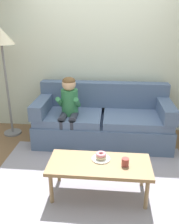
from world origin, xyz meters
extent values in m
plane|color=brown|center=(0.00, 0.00, 0.00)|extent=(10.00, 10.00, 0.00)
cube|color=beige|center=(0.00, 1.40, 1.40)|extent=(8.00, 0.10, 2.80)
cube|color=#9993A3|center=(0.00, -0.25, 0.01)|extent=(2.56, 1.77, 0.01)
cube|color=slate|center=(0.08, 0.80, 0.19)|extent=(2.15, 0.90, 0.38)
cube|color=slate|center=(-0.45, 0.75, 0.44)|extent=(1.03, 0.74, 0.12)
cube|color=slate|center=(0.62, 0.75, 0.44)|extent=(1.03, 0.74, 0.12)
cube|color=slate|center=(0.08, 1.15, 0.71)|extent=(2.15, 0.20, 0.42)
cube|color=slate|center=(-0.89, 0.80, 0.61)|extent=(0.20, 0.90, 0.22)
cube|color=slate|center=(1.06, 0.80, 0.61)|extent=(0.20, 0.90, 0.22)
cube|color=#937551|center=(0.10, -0.52, 0.40)|extent=(1.14, 0.51, 0.04)
cylinder|color=#937551|center=(-0.41, -0.71, 0.19)|extent=(0.04, 0.04, 0.38)
cylinder|color=#937551|center=(0.62, -0.71, 0.19)|extent=(0.04, 0.04, 0.38)
cylinder|color=#937551|center=(-0.41, -0.32, 0.19)|extent=(0.04, 0.04, 0.38)
cylinder|color=#937551|center=(0.62, -0.32, 0.19)|extent=(0.04, 0.04, 0.38)
cylinder|color=#337A4C|center=(-0.43, 0.72, 0.70)|extent=(0.26, 0.26, 0.40)
sphere|color=#DBAD89|center=(-0.43, 0.70, 1.00)|extent=(0.21, 0.21, 0.21)
ellipsoid|color=brown|center=(-0.43, 0.70, 1.04)|extent=(0.20, 0.20, 0.12)
cylinder|color=#333847|center=(-0.51, 0.57, 0.51)|extent=(0.11, 0.30, 0.11)
cylinder|color=#333847|center=(-0.51, 0.42, 0.28)|extent=(0.09, 0.09, 0.44)
cube|color=black|center=(-0.51, 0.37, 0.03)|extent=(0.10, 0.20, 0.06)
cylinder|color=#337A4C|center=(-0.57, 0.62, 0.74)|extent=(0.07, 0.29, 0.23)
cylinder|color=#333847|center=(-0.35, 0.57, 0.51)|extent=(0.11, 0.30, 0.11)
cylinder|color=#333847|center=(-0.35, 0.42, 0.28)|extent=(0.09, 0.09, 0.44)
cube|color=black|center=(-0.35, 0.37, 0.03)|extent=(0.10, 0.20, 0.06)
cylinder|color=#337A4C|center=(-0.30, 0.62, 0.74)|extent=(0.07, 0.29, 0.23)
cylinder|color=white|center=(0.12, -0.44, 0.43)|extent=(0.21, 0.21, 0.01)
torus|color=beige|center=(0.12, -0.44, 0.45)|extent=(0.16, 0.16, 0.04)
torus|color=pink|center=(0.12, -0.44, 0.49)|extent=(0.17, 0.17, 0.04)
cylinder|color=#993D38|center=(0.39, -0.54, 0.47)|extent=(0.08, 0.08, 0.09)
cube|color=gold|center=(0.61, 0.08, 0.03)|extent=(0.16, 0.09, 0.05)
cylinder|color=gold|center=(0.53, 0.08, 0.03)|extent=(0.06, 0.06, 0.05)
cylinder|color=gold|center=(0.70, 0.08, 0.03)|extent=(0.06, 0.06, 0.05)
cylinder|color=slate|center=(-1.52, 0.94, 0.01)|extent=(0.30, 0.30, 0.03)
cylinder|color=slate|center=(-1.52, 0.94, 0.81)|extent=(0.04, 0.04, 1.57)
cone|color=beige|center=(-1.52, 0.94, 1.68)|extent=(0.43, 0.43, 0.26)
camera|label=1|loc=(0.21, -2.78, 1.91)|focal=38.43mm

